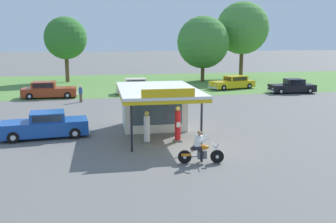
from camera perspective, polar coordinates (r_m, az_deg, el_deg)
ground_plane at (r=20.16m, az=4.52°, el=-5.61°), size 300.00×300.00×0.00m
grass_verge_strip at (r=49.25m, az=-4.34°, el=4.36°), size 120.00×24.00×0.01m
service_station_kiosk at (r=23.87m, az=-2.08°, el=1.23°), size 4.62×7.36×3.30m
gas_pump_nearside at (r=20.91m, az=-3.26°, el=-2.61°), size 0.44×0.44×1.83m
gas_pump_offside at (r=21.16m, az=1.51°, el=-2.16°), size 0.44×0.44×2.03m
motorcycle_with_rider at (r=17.62m, az=4.96°, el=-5.87°), size 2.17×0.70×1.58m
featured_classic_sedan at (r=23.26m, az=-18.29°, el=-2.08°), size 5.31×2.37×1.54m
parked_car_second_row_spare at (r=44.17m, az=9.88°, el=4.34°), size 5.77×3.30×1.49m
parked_car_back_row_left at (r=38.67m, az=-17.83°, el=3.09°), size 5.44×2.12×1.62m
parked_car_back_row_centre_left at (r=39.67m, az=-4.46°, el=3.80°), size 5.12×2.01×1.64m
parked_car_back_row_centre at (r=42.30m, az=18.48°, el=3.62°), size 5.03×2.09×1.51m
bystander_strolling_foreground at (r=35.25m, az=-13.22°, el=2.72°), size 0.34×0.34×1.54m
tree_oak_left at (r=52.11m, az=-15.35°, el=10.67°), size 5.60×5.60×8.63m
tree_oak_distant_spare at (r=50.70m, az=5.49°, el=10.32°), size 6.97×6.97×8.76m
tree_oak_far_right at (r=55.73m, az=11.33°, el=12.40°), size 7.48×7.48×10.98m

